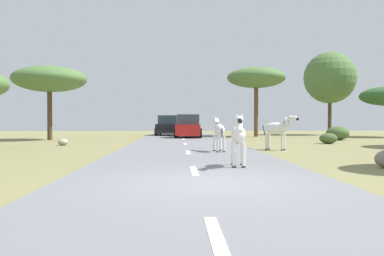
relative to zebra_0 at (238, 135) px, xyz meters
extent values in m
plane|color=olive|center=(-0.95, -2.89, -0.92)|extent=(90.00, 90.00, 0.00)
cube|color=slate|center=(-1.26, -2.89, -0.90)|extent=(6.00, 64.00, 0.05)
cube|color=silver|center=(-1.26, -6.89, -0.87)|extent=(0.16, 2.00, 0.01)
cube|color=silver|center=(-1.26, -0.89, -0.87)|extent=(0.16, 2.00, 0.01)
cube|color=silver|center=(-1.26, 5.11, -0.87)|extent=(0.16, 2.00, 0.01)
cube|color=silver|center=(-1.26, 11.11, -0.87)|extent=(0.16, 2.00, 0.01)
cube|color=silver|center=(-1.26, 17.11, -0.87)|extent=(0.16, 2.00, 0.01)
cube|color=silver|center=(-1.26, 23.11, -0.87)|extent=(0.16, 2.00, 0.01)
ellipsoid|color=silver|center=(0.01, 0.09, 0.02)|extent=(0.50, 1.05, 0.48)
cylinder|color=silver|center=(-0.15, -0.23, -0.53)|extent=(0.11, 0.11, 0.69)
cylinder|color=#28231E|center=(-0.15, -0.23, -0.85)|extent=(0.13, 0.13, 0.05)
cylinder|color=silver|center=(0.10, -0.26, -0.53)|extent=(0.11, 0.11, 0.69)
cylinder|color=#28231E|center=(0.10, -0.26, -0.85)|extent=(0.13, 0.13, 0.05)
cylinder|color=silver|center=(-0.09, 0.43, -0.53)|extent=(0.11, 0.11, 0.69)
cylinder|color=#28231E|center=(-0.09, 0.43, -0.85)|extent=(0.13, 0.13, 0.05)
cylinder|color=silver|center=(0.17, 0.40, -0.53)|extent=(0.11, 0.11, 0.69)
cylinder|color=#28231E|center=(0.17, 0.40, -0.85)|extent=(0.13, 0.13, 0.05)
cylinder|color=silver|center=(-0.04, -0.40, 0.27)|extent=(0.22, 0.38, 0.41)
cube|color=black|center=(-0.04, -0.40, 0.35)|extent=(0.07, 0.34, 0.28)
ellipsoid|color=silver|center=(-0.06, -0.63, 0.42)|extent=(0.23, 0.46, 0.22)
ellipsoid|color=black|center=(-0.08, -0.81, 0.40)|extent=(0.14, 0.17, 0.13)
cone|color=silver|center=(-0.12, -0.52, 0.53)|extent=(0.09, 0.09, 0.13)
cone|color=silver|center=(0.01, -0.53, 0.53)|extent=(0.09, 0.09, 0.13)
cylinder|color=black|center=(0.06, 0.59, -0.07)|extent=(0.05, 0.15, 0.41)
ellipsoid|color=silver|center=(2.74, 7.05, 0.06)|extent=(1.17, 1.00, 0.53)
cylinder|color=silver|center=(2.96, 6.73, -0.54)|extent=(0.15, 0.15, 0.76)
cylinder|color=#28231E|center=(2.96, 6.73, -0.90)|extent=(0.18, 0.18, 0.05)
cylinder|color=silver|center=(3.12, 6.96, -0.54)|extent=(0.15, 0.15, 0.76)
cylinder|color=#28231E|center=(3.12, 6.96, -0.90)|extent=(0.18, 0.18, 0.05)
cylinder|color=silver|center=(2.36, 7.14, -0.54)|extent=(0.15, 0.15, 0.76)
cylinder|color=#28231E|center=(2.36, 7.14, -0.90)|extent=(0.18, 0.18, 0.05)
cylinder|color=silver|center=(2.52, 7.37, -0.54)|extent=(0.15, 0.15, 0.76)
cylinder|color=#28231E|center=(2.52, 7.37, -0.90)|extent=(0.18, 0.18, 0.05)
cylinder|color=silver|center=(3.18, 6.75, 0.33)|extent=(0.44, 0.39, 0.45)
cube|color=black|center=(3.18, 6.75, 0.42)|extent=(0.33, 0.24, 0.31)
ellipsoid|color=silver|center=(3.40, 6.60, 0.50)|extent=(0.52, 0.44, 0.24)
ellipsoid|color=black|center=(3.56, 6.49, 0.48)|extent=(0.22, 0.21, 0.15)
cone|color=silver|center=(3.26, 6.61, 0.62)|extent=(0.13, 0.13, 0.14)
cone|color=silver|center=(3.34, 6.73, 0.62)|extent=(0.13, 0.13, 0.14)
cylinder|color=black|center=(2.28, 7.36, -0.04)|extent=(0.15, 0.12, 0.45)
ellipsoid|color=silver|center=(0.03, 5.50, 0.02)|extent=(0.52, 1.05, 0.48)
cylinder|color=silver|center=(0.12, 5.84, -0.53)|extent=(0.11, 0.11, 0.69)
cylinder|color=#28231E|center=(0.12, 5.84, -0.85)|extent=(0.13, 0.13, 0.05)
cylinder|color=silver|center=(-0.14, 5.81, -0.53)|extent=(0.11, 0.11, 0.69)
cylinder|color=#28231E|center=(-0.14, 5.81, -0.85)|extent=(0.13, 0.13, 0.05)
cylinder|color=silver|center=(0.20, 5.19, -0.53)|extent=(0.11, 0.11, 0.69)
cylinder|color=#28231E|center=(0.20, 5.19, -0.85)|extent=(0.13, 0.13, 0.05)
cylinder|color=silver|center=(-0.06, 5.15, -0.53)|extent=(0.11, 0.11, 0.69)
cylinder|color=#28231E|center=(-0.06, 5.15, -0.85)|extent=(0.13, 0.13, 0.05)
cylinder|color=silver|center=(-0.03, 5.98, 0.27)|extent=(0.23, 0.38, 0.41)
cube|color=black|center=(-0.03, 5.98, 0.35)|extent=(0.08, 0.34, 0.28)
ellipsoid|color=silver|center=(-0.06, 6.22, 0.42)|extent=(0.23, 0.46, 0.22)
ellipsoid|color=black|center=(-0.08, 6.39, 0.40)|extent=(0.15, 0.17, 0.13)
cone|color=silver|center=(0.02, 6.11, 0.53)|extent=(0.09, 0.09, 0.13)
cone|color=silver|center=(-0.11, 6.10, 0.53)|extent=(0.09, 0.09, 0.13)
cylinder|color=black|center=(0.09, 5.00, -0.07)|extent=(0.05, 0.15, 0.41)
cube|color=black|center=(-2.50, 24.97, -0.29)|extent=(2.11, 4.32, 0.80)
cube|color=#334751|center=(-2.48, 25.17, 0.49)|extent=(1.80, 2.32, 0.76)
cube|color=black|center=(-2.66, 22.81, -0.57)|extent=(1.72, 0.29, 0.24)
cylinder|color=black|center=(-3.50, 23.69, -0.53)|extent=(0.27, 0.69, 0.68)
cylinder|color=black|center=(-1.70, 23.55, -0.53)|extent=(0.27, 0.69, 0.68)
cylinder|color=black|center=(-3.30, 26.38, -0.53)|extent=(0.27, 0.69, 0.68)
cylinder|color=black|center=(-1.50, 26.25, -0.53)|extent=(0.27, 0.69, 0.68)
cube|color=red|center=(-0.83, 19.95, -0.29)|extent=(2.06, 4.30, 0.80)
cube|color=#334751|center=(-0.84, 19.75, 0.49)|extent=(1.77, 2.30, 0.76)
cube|color=black|center=(-0.69, 22.11, -0.57)|extent=(1.72, 0.27, 0.24)
cylinder|color=black|center=(0.16, 21.24, -0.53)|extent=(0.26, 0.69, 0.68)
cylinder|color=black|center=(-1.64, 21.35, -0.53)|extent=(0.26, 0.69, 0.68)
cylinder|color=black|center=(-0.01, 18.55, -0.53)|extent=(0.26, 0.69, 0.68)
cylinder|color=black|center=(-1.81, 18.66, -0.53)|extent=(0.26, 0.69, 0.68)
cylinder|color=#4C3823|center=(-10.41, 17.02, 0.72)|extent=(0.33, 0.33, 3.29)
ellipsoid|color=#4C7038|center=(-10.41, 17.02, 3.24)|extent=(5.00, 5.00, 1.75)
cylinder|color=brown|center=(4.84, 22.44, 1.10)|extent=(0.35, 0.35, 4.05)
ellipsoid|color=#4C7038|center=(4.84, 22.44, 3.97)|extent=(4.81, 4.81, 1.68)
cylinder|color=#4C3823|center=(12.53, 26.43, 0.78)|extent=(0.33, 0.33, 3.41)
sphere|color=#4C7038|center=(12.53, 26.43, 4.41)|extent=(4.79, 4.79, 4.79)
ellipsoid|color=#425B2D|center=(6.97, 11.89, -0.62)|extent=(1.02, 0.92, 0.61)
ellipsoid|color=#425B2D|center=(9.20, 16.15, -0.45)|extent=(1.56, 1.41, 0.94)
ellipsoid|color=#A89E8C|center=(-7.81, 10.87, -0.74)|extent=(0.53, 0.58, 0.36)
camera|label=1|loc=(-1.68, -11.22, 0.40)|focal=38.25mm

